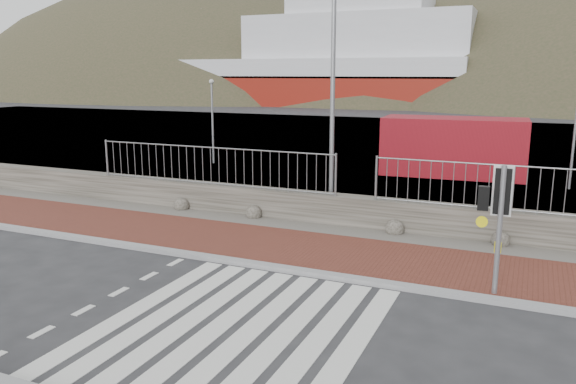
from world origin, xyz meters
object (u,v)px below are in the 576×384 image
at_px(traffic_signal_far, 499,202).
at_px(streetlight, 337,71).
at_px(shipping_container, 453,147).
at_px(ferry, 314,66).

height_order(traffic_signal_far, streetlight, streetlight).
bearing_deg(shipping_container, streetlight, -107.42).
xyz_separation_m(ferry, traffic_signal_far, (28.70, -64.57, -3.41)).
height_order(traffic_signal_far, shipping_container, traffic_signal_far).
relative_size(ferry, traffic_signal_far, 18.67).
bearing_deg(streetlight, shipping_container, 70.82).
xyz_separation_m(ferry, shipping_container, (26.04, -50.66, -4.11)).
height_order(ferry, shipping_container, ferry).
bearing_deg(ferry, streetlight, -68.36).
relative_size(traffic_signal_far, streetlight, 0.34).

